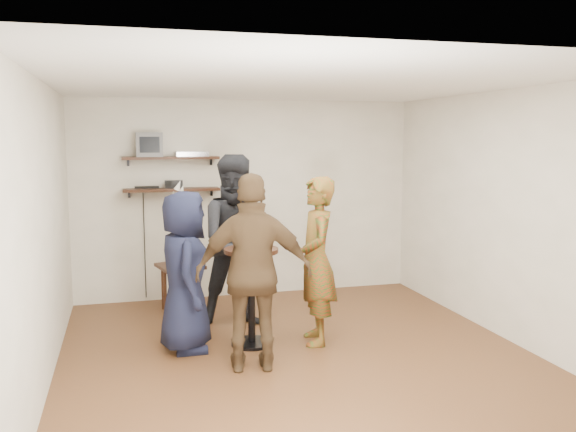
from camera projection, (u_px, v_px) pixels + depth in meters
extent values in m
cube|color=#4E2E19|center=(300.00, 359.00, 5.87)|extent=(4.50, 5.00, 0.04)
cube|color=white|center=(300.00, 80.00, 5.53)|extent=(4.50, 5.00, 0.04)
cube|color=silver|center=(247.00, 198.00, 8.11)|extent=(4.50, 0.04, 2.60)
cube|color=silver|center=(431.00, 288.00, 3.29)|extent=(4.50, 0.04, 2.60)
cube|color=silver|center=(41.00, 234.00, 5.11)|extent=(0.04, 5.00, 2.60)
cube|color=silver|center=(511.00, 216.00, 6.29)|extent=(0.04, 5.00, 2.60)
cube|color=black|center=(171.00, 158.00, 7.64)|extent=(1.20, 0.25, 0.04)
cube|color=black|center=(172.00, 190.00, 7.70)|extent=(1.20, 0.25, 0.04)
cube|color=#59595B|center=(149.00, 145.00, 7.55)|extent=(0.32, 0.30, 0.30)
cube|color=silver|center=(192.00, 154.00, 7.71)|extent=(0.40, 0.24, 0.06)
cube|color=black|center=(174.00, 184.00, 7.69)|extent=(0.22, 0.10, 0.10)
cube|color=black|center=(147.00, 187.00, 7.66)|extent=(0.30, 0.05, 0.03)
cube|color=black|center=(180.00, 266.00, 7.31)|extent=(0.60, 0.60, 0.04)
cylinder|color=black|center=(165.00, 295.00, 7.11)|extent=(0.04, 0.04, 0.55)
cylinder|color=black|center=(199.00, 293.00, 7.21)|extent=(0.04, 0.04, 0.55)
cylinder|color=black|center=(163.00, 287.00, 7.48)|extent=(0.04, 0.04, 0.55)
cylinder|color=black|center=(195.00, 285.00, 7.59)|extent=(0.04, 0.04, 0.55)
cylinder|color=white|center=(180.00, 252.00, 7.28)|extent=(0.15, 0.15, 0.32)
cylinder|color=#206B1E|center=(177.00, 225.00, 7.24)|extent=(0.01, 0.07, 0.58)
cone|color=white|center=(173.00, 196.00, 7.18)|extent=(0.07, 0.09, 0.13)
cylinder|color=#206B1E|center=(180.00, 222.00, 7.25)|extent=(0.04, 0.06, 0.64)
cone|color=white|center=(182.00, 190.00, 7.23)|extent=(0.11, 0.13, 0.13)
cylinder|color=#206B1E|center=(179.00, 220.00, 7.22)|extent=(0.10, 0.09, 0.70)
cone|color=white|center=(179.00, 185.00, 7.14)|extent=(0.14, 0.13, 0.14)
cylinder|color=black|center=(251.00, 250.00, 6.11)|extent=(0.55, 0.55, 0.04)
cylinder|color=black|center=(252.00, 297.00, 6.18)|extent=(0.07, 0.07, 0.93)
cylinder|color=black|center=(252.00, 343.00, 6.24)|extent=(0.42, 0.42, 0.03)
cylinder|color=silver|center=(245.00, 249.00, 6.06)|extent=(0.06, 0.06, 0.00)
cylinder|color=silver|center=(245.00, 245.00, 6.05)|extent=(0.01, 0.01, 0.09)
cylinder|color=silver|center=(245.00, 235.00, 6.04)|extent=(0.07, 0.07, 0.11)
cylinder|color=#C6BC51|center=(245.00, 237.00, 6.04)|extent=(0.06, 0.06, 0.06)
cylinder|color=silver|center=(257.00, 248.00, 6.10)|extent=(0.06, 0.06, 0.00)
cylinder|color=silver|center=(257.00, 243.00, 6.09)|extent=(0.01, 0.01, 0.10)
cylinder|color=silver|center=(257.00, 233.00, 6.08)|extent=(0.07, 0.07, 0.12)
cylinder|color=#C6BC51|center=(257.00, 235.00, 6.08)|extent=(0.07, 0.07, 0.06)
cylinder|color=silver|center=(246.00, 247.00, 6.16)|extent=(0.06, 0.06, 0.00)
cylinder|color=silver|center=(246.00, 243.00, 6.15)|extent=(0.01, 0.01, 0.09)
cylinder|color=silver|center=(246.00, 233.00, 6.14)|extent=(0.07, 0.07, 0.11)
cylinder|color=#C6BC51|center=(246.00, 235.00, 6.14)|extent=(0.06, 0.06, 0.06)
cylinder|color=silver|center=(252.00, 248.00, 6.14)|extent=(0.06, 0.06, 0.00)
cylinder|color=silver|center=(252.00, 243.00, 6.13)|extent=(0.01, 0.01, 0.09)
cylinder|color=silver|center=(252.00, 234.00, 6.12)|extent=(0.07, 0.07, 0.11)
cylinder|color=#C6BC51|center=(252.00, 236.00, 6.12)|extent=(0.06, 0.06, 0.06)
imported|color=#A62B13|center=(316.00, 261.00, 6.21)|extent=(0.50, 0.68, 1.72)
imported|color=black|center=(239.00, 241.00, 6.75)|extent=(0.93, 0.73, 1.92)
imported|color=black|center=(185.00, 272.00, 5.98)|extent=(0.53, 0.79, 1.59)
imported|color=#4B3520|center=(254.00, 273.00, 5.47)|extent=(1.11, 0.61, 1.80)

